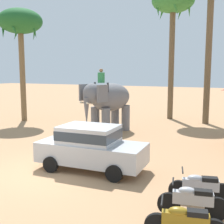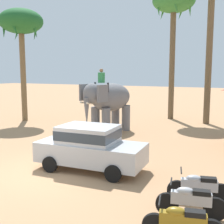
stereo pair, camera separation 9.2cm
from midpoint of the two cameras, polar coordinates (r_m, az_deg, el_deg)
The scene contains 8 objects.
ground_plane at distance 11.26m, azimuth -12.38°, elevation -11.59°, with size 120.00×120.00×0.00m, color tan.
car_sedan_foreground at distance 11.17m, azimuth -4.10°, elevation -6.60°, with size 4.18×2.03×1.70m.
elephant_with_mahout at distance 17.73m, azimuth -0.57°, elevation 2.35°, with size 2.46×4.02×3.88m.
motorcycle_nearest_camera at distance 7.00m, azimuth 14.00°, elevation -20.18°, with size 1.78×0.63×0.94m.
motorcycle_second_in_row at distance 8.07m, azimuth 15.47°, elevation -16.30°, with size 1.78×0.61×0.94m.
motorcycle_mid_row at distance 8.97m, azimuth 16.89°, elevation -13.80°, with size 1.77×0.66×0.94m.
palm_tree_behind_elephant at distance 23.13m, azimuth -17.23°, elevation 15.99°, with size 3.20×3.20×8.23m.
palm_tree_near_hut at distance 23.73m, azimuth 12.07°, elevation 19.68°, with size 3.20×3.20×9.87m.
Camera 2 is at (6.65, -8.29, 3.75)m, focal length 46.80 mm.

